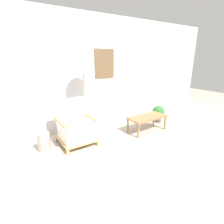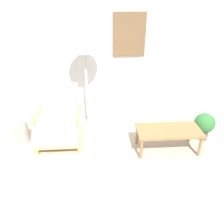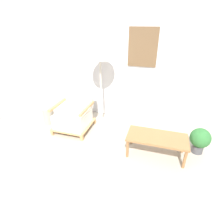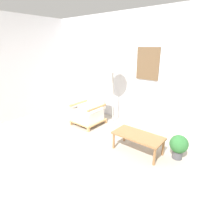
% 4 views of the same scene
% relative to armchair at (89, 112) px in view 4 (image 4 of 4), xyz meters
% --- Properties ---
extents(ground_plane, '(14.00, 14.00, 0.00)m').
position_rel_armchair_xyz_m(ground_plane, '(1.07, -1.33, -0.31)').
color(ground_plane, '#A89E8E').
extents(wall_back, '(8.00, 0.09, 2.70)m').
position_rel_armchair_xyz_m(wall_back, '(1.07, 0.82, 1.04)').
color(wall_back, silver).
rests_on(wall_back, ground_plane).
extents(wall_left, '(0.06, 8.00, 2.70)m').
position_rel_armchair_xyz_m(wall_left, '(-1.84, -0.83, 1.04)').
color(wall_left, silver).
rests_on(wall_left, ground_plane).
extents(armchair, '(0.68, 0.69, 0.89)m').
position_rel_armchair_xyz_m(armchair, '(0.00, 0.00, 0.00)').
color(armchair, tan).
rests_on(armchair, ground_plane).
extents(floor_lamp, '(0.51, 0.51, 1.59)m').
position_rel_armchair_xyz_m(floor_lamp, '(0.44, 0.43, 1.09)').
color(floor_lamp, '#B7B2A8').
rests_on(floor_lamp, ground_plane).
extents(coffee_table, '(0.95, 0.45, 0.36)m').
position_rel_armchair_xyz_m(coffee_table, '(1.66, -0.36, 0.01)').
color(coffee_table, olive).
rests_on(coffee_table, ground_plane).
extents(vase, '(0.23, 0.23, 0.36)m').
position_rel_armchair_xyz_m(vase, '(-0.63, 0.02, -0.14)').
color(vase, '#9E998E').
rests_on(vase, ground_plane).
extents(potted_plant, '(0.33, 0.33, 0.46)m').
position_rel_armchair_xyz_m(potted_plant, '(2.35, -0.10, -0.05)').
color(potted_plant, '#4C4C51').
rests_on(potted_plant, ground_plane).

